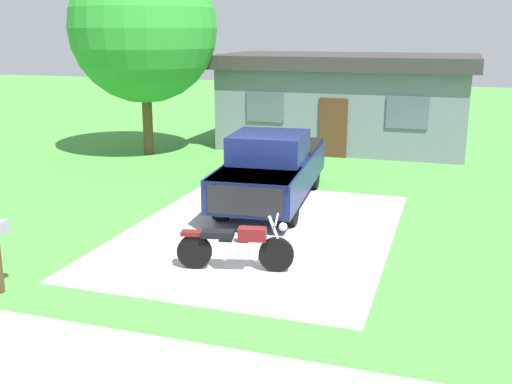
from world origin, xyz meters
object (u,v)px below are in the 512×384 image
at_px(motorcycle, 236,246).
at_px(shade_tree, 143,28).
at_px(pickup_truck, 272,167).
at_px(neighbor_house, 346,99).

xyz_separation_m(motorcycle, shade_tree, (-6.86, 9.56, 3.98)).
xyz_separation_m(motorcycle, pickup_truck, (-0.70, 4.73, 0.48)).
xyz_separation_m(pickup_truck, neighbor_house, (0.35, 8.84, 0.84)).
bearing_deg(neighbor_house, shade_tree, -148.31).
bearing_deg(shade_tree, neighbor_house, 31.69).
height_order(pickup_truck, neighbor_house, neighbor_house).
bearing_deg(shade_tree, pickup_truck, -38.09).
distance_m(shade_tree, neighbor_house, 8.10).
bearing_deg(motorcycle, shade_tree, 125.65).
distance_m(motorcycle, neighbor_house, 13.64).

